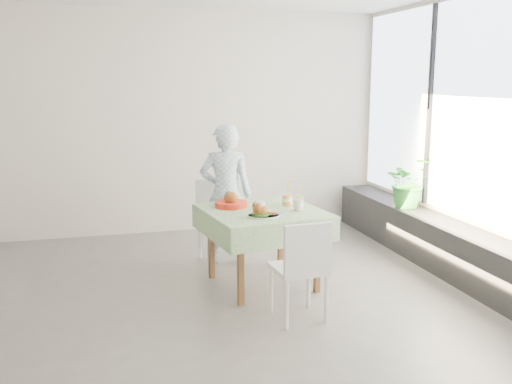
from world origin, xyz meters
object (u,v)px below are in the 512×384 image
object	(u,v)px
diner	(226,194)
cafe_table	(262,239)
main_dish	(262,212)
chair_near	(299,289)
juice_cup_orange	(287,199)
chair_far	(220,237)
potted_plant	(408,182)

from	to	relation	value
diner	cafe_table	bearing A→B (deg)	118.76
cafe_table	main_dish	bearing A→B (deg)	-107.07
chair_near	juice_cup_orange	bearing A→B (deg)	77.88
diner	juice_cup_orange	bearing A→B (deg)	141.01
main_dish	cafe_table	bearing A→B (deg)	72.93
main_dish	juice_cup_orange	bearing A→B (deg)	46.59
chair_far	main_dish	world-z (taller)	main_dish
cafe_table	juice_cup_orange	size ratio (longest dim) A/B	4.15
cafe_table	potted_plant	distance (m)	2.08
cafe_table	diner	world-z (taller)	diner
cafe_table	chair_near	size ratio (longest dim) A/B	1.40
chair_far	potted_plant	xyz separation A→B (m)	(2.17, -0.13, 0.52)
chair_far	main_dish	bearing A→B (deg)	-81.57
cafe_table	chair_near	distance (m)	0.86
potted_plant	chair_far	bearing A→B (deg)	176.62
chair_far	diner	distance (m)	0.49
potted_plant	main_dish	bearing A→B (deg)	-154.14
main_dish	chair_far	bearing A→B (deg)	98.43
cafe_table	juice_cup_orange	xyz separation A→B (m)	(0.28, 0.12, 0.35)
chair_far	main_dish	size ratio (longest dim) A/B	3.04
cafe_table	main_dish	world-z (taller)	main_dish
chair_far	chair_near	world-z (taller)	chair_far
chair_near	main_dish	bearing A→B (deg)	105.52
cafe_table	chair_far	xyz separation A→B (m)	(-0.24, 0.83, -0.19)
cafe_table	chair_near	xyz separation A→B (m)	(0.08, -0.83, -0.20)
diner	potted_plant	xyz separation A→B (m)	(2.11, -0.05, 0.04)
chair_far	main_dish	distance (m)	1.23
chair_near	diner	bearing A→B (deg)	99.47
chair_far	diner	xyz separation A→B (m)	(0.06, -0.08, 0.48)
cafe_table	juice_cup_orange	distance (m)	0.46
cafe_table	diner	xyz separation A→B (m)	(-0.19, 0.75, 0.29)
chair_far	juice_cup_orange	xyz separation A→B (m)	(0.52, -0.72, 0.54)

